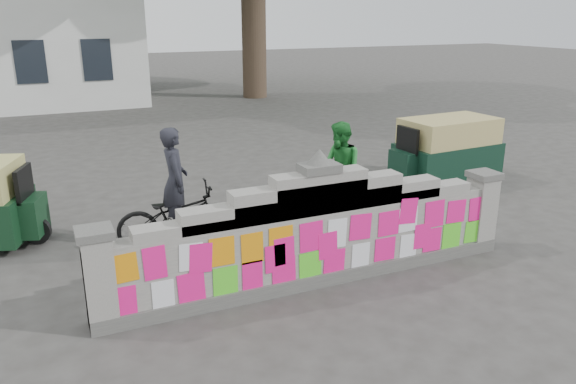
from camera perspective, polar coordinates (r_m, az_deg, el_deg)
name	(u,v)px	position (r m, az deg, el deg)	size (l,w,h in m)	color
ground	(317,282)	(8.39, 2.99, -9.08)	(100.00, 100.00, 0.00)	#383533
parapet_wall	(318,235)	(8.07, 3.09, -4.34)	(6.48, 0.44, 2.01)	#4C4C49
cyclist_bike	(177,215)	(9.63, -11.19, -2.35)	(0.70, 2.00, 1.05)	black
cyclist_rider	(176,195)	(9.52, -11.32, -0.28)	(0.65, 0.43, 1.78)	#212129
pedestrian	(340,169)	(10.83, 5.33, 2.32)	(0.89, 0.69, 1.82)	#238131
rickshaw_right	(446,150)	(13.42, 15.71, 4.17)	(2.74, 1.39, 1.50)	black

